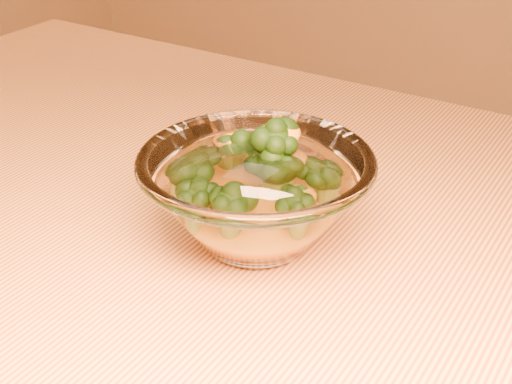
{
  "coord_description": "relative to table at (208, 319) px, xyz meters",
  "views": [
    {
      "loc": [
        0.32,
        -0.42,
        1.09
      ],
      "look_at": [
        0.05,
        0.01,
        0.8
      ],
      "focal_mm": 50.0,
      "sensor_mm": 36.0,
      "label": 1
    }
  ],
  "objects": [
    {
      "name": "broccoli_heap",
      "position": [
        0.04,
        0.02,
        0.16
      ],
      "size": [
        0.12,
        0.11,
        0.08
      ],
      "color": "black",
      "rests_on": "cheese_sauce"
    },
    {
      "name": "cheese_sauce",
      "position": [
        0.05,
        0.01,
        0.13
      ],
      "size": [
        0.1,
        0.1,
        0.03
      ],
      "primitive_type": "ellipsoid",
      "color": "orange",
      "rests_on": "glass_bowl"
    },
    {
      "name": "glass_bowl",
      "position": [
        0.05,
        0.01,
        0.14
      ],
      "size": [
        0.2,
        0.2,
        0.09
      ],
      "color": "white",
      "rests_on": "table"
    },
    {
      "name": "table",
      "position": [
        0.0,
        0.0,
        0.0
      ],
      "size": [
        1.2,
        0.8,
        0.75
      ],
      "color": "gold",
      "rests_on": "ground"
    }
  ]
}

